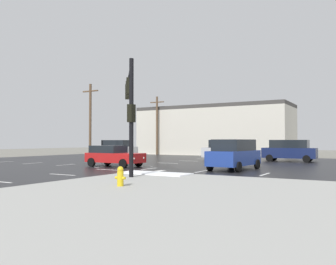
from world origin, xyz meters
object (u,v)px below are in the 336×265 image
(traffic_signal_mast, at_px, (130,99))
(suv_white, at_px, (117,148))
(suv_blue, at_px, (234,154))
(sedan_red, at_px, (113,155))
(fire_hydrant, at_px, (120,176))
(suv_navy, at_px, (289,150))
(utility_pole_distant, at_px, (157,124))
(utility_pole_far, at_px, (90,119))
(suv_silver, at_px, (228,150))

(traffic_signal_mast, height_order, suv_white, traffic_signal_mast)
(suv_blue, bearing_deg, sedan_red, 104.52)
(fire_hydrant, height_order, sedan_red, sedan_red)
(suv_navy, height_order, sedan_red, suv_navy)
(suv_navy, relative_size, sedan_red, 1.06)
(suv_white, distance_m, utility_pole_distant, 9.81)
(fire_hydrant, height_order, suv_navy, suv_navy)
(traffic_signal_mast, xyz_separation_m, utility_pole_distant, (-14.82, 26.57, 0.06))
(traffic_signal_mast, bearing_deg, suv_navy, -53.12)
(utility_pole_far, height_order, utility_pole_distant, utility_pole_far)
(utility_pole_far, bearing_deg, suv_silver, 9.24)
(fire_hydrant, bearing_deg, suv_white, 128.71)
(fire_hydrant, xyz_separation_m, suv_blue, (0.77, 11.30, 0.55))
(suv_white, relative_size, sedan_red, 1.07)
(traffic_signal_mast, distance_m, utility_pole_far, 21.34)
(traffic_signal_mast, height_order, utility_pole_distant, utility_pole_distant)
(suv_navy, relative_size, utility_pole_distant, 0.59)
(suv_blue, relative_size, suv_navy, 1.01)
(suv_navy, bearing_deg, traffic_signal_mast, 74.45)
(traffic_signal_mast, xyz_separation_m, fire_hydrant, (2.81, -4.46, -3.73))
(traffic_signal_mast, relative_size, suv_silver, 1.21)
(traffic_signal_mast, relative_size, suv_blue, 1.21)
(fire_hydrant, xyz_separation_m, suv_navy, (1.99, 23.09, 0.55))
(fire_hydrant, height_order, suv_white, suv_white)
(suv_silver, distance_m, suv_white, 14.12)
(suv_white, xyz_separation_m, suv_navy, (19.44, 1.32, 0.00))
(traffic_signal_mast, relative_size, sedan_red, 1.30)
(fire_hydrant, bearing_deg, traffic_signal_mast, 122.28)
(suv_silver, bearing_deg, sedan_red, -117.15)
(traffic_signal_mast, bearing_deg, utility_pole_distant, -9.52)
(suv_white, relative_size, suv_navy, 1.01)
(utility_pole_distant, bearing_deg, suv_silver, -34.70)
(suv_silver, xyz_separation_m, utility_pole_far, (-15.43, -2.51, 3.31))
(fire_hydrant, distance_m, suv_blue, 11.34)
(suv_silver, xyz_separation_m, sedan_red, (-4.83, -11.51, -0.24))
(suv_white, bearing_deg, utility_pole_far, -110.39)
(traffic_signal_mast, xyz_separation_m, suv_silver, (-0.53, 16.68, -3.18))
(utility_pole_distant, bearing_deg, suv_white, -88.84)
(suv_blue, bearing_deg, utility_pole_distant, 46.89)
(suv_blue, xyz_separation_m, suv_navy, (1.22, 11.78, 0.00))
(traffic_signal_mast, height_order, sedan_red, traffic_signal_mast)
(sedan_red, xyz_separation_m, utility_pole_distant, (-9.46, 21.40, 3.48))
(suv_white, height_order, sedan_red, suv_white)
(suv_blue, bearing_deg, traffic_signal_mast, 156.28)
(suv_silver, xyz_separation_m, suv_blue, (4.11, -9.83, 0.00))
(traffic_signal_mast, height_order, suv_navy, traffic_signal_mast)
(suv_white, height_order, suv_blue, same)
(suv_silver, xyz_separation_m, suv_navy, (5.33, 1.95, 0.00))
(suv_white, relative_size, utility_pole_far, 0.58)
(traffic_signal_mast, height_order, suv_blue, traffic_signal_mast)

